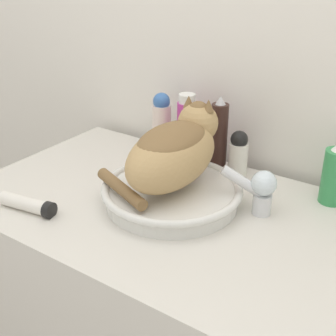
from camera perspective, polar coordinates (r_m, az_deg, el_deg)
name	(u,v)px	position (r m, az deg, el deg)	size (l,w,h in m)	color
wall_back	(248,47)	(1.31, 9.68, 14.35)	(8.00, 0.05, 2.40)	silver
sink_basin	(172,193)	(1.14, 0.46, -3.04)	(0.34, 0.34, 0.05)	silver
cat	(175,149)	(1.10, 0.81, 2.31)	(0.24, 0.32, 0.19)	tan
faucet	(260,189)	(1.10, 11.13, -2.47)	(0.13, 0.08, 0.12)	silver
lotion_bottle_white	(162,124)	(1.38, -0.78, 5.36)	(0.05, 0.05, 0.19)	silver
spray_bottle_trigger	(335,175)	(1.19, 19.68, -0.82)	(0.06, 0.06, 0.16)	#338C4C
shampoo_bottle_tall	(187,129)	(1.33, 2.27, 4.71)	(0.05, 0.05, 0.20)	#B2338C
deodorant_stick	(238,154)	(1.27, 8.56, 1.73)	(0.05, 0.05, 0.13)	white
hairspray_can_black	(219,136)	(1.28, 6.22, 3.84)	(0.05, 0.05, 0.21)	#331E19
cream_tube	(28,204)	(1.16, -16.71, -4.26)	(0.15, 0.06, 0.04)	silver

